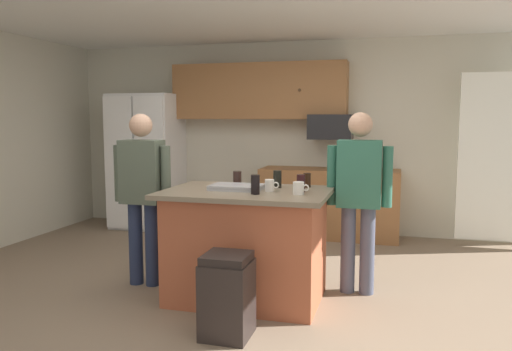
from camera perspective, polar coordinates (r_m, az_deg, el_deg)
floor at (r=4.65m, az=-3.49°, el=-13.23°), size 7.04×7.04×0.00m
back_wall at (r=7.09m, az=3.86°, el=4.34°), size 6.40×0.10×2.60m
french_door_window_panel at (r=6.65m, az=25.59°, el=1.84°), size 0.90×0.06×2.00m
cabinet_run_upper at (r=6.99m, az=0.30°, el=9.45°), size 2.40×0.38×0.75m
cabinet_run_lower at (r=6.76m, az=8.24°, el=-3.07°), size 1.80×0.63×0.90m
refrigerator at (r=7.39m, az=-12.21°, el=1.57°), size 0.91×0.76×1.90m
microwave_over_range at (r=6.69m, az=8.40°, el=5.44°), size 0.56×0.40×0.32m
kitchen_island at (r=4.41m, az=-1.06°, el=-7.77°), size 1.40×0.98×0.96m
person_elder_center at (r=4.56m, az=11.51°, el=-1.70°), size 0.57×0.22×1.62m
person_host_foreground at (r=4.82m, az=-12.66°, el=-1.38°), size 0.57×0.22×1.61m
glass_pilsner at (r=4.23m, az=5.08°, el=-0.87°), size 0.07×0.07×0.15m
glass_stout_tall at (r=4.08m, az=-0.08°, el=-1.02°), size 0.07×0.07×0.16m
mug_blue_stoneware at (r=4.09m, az=4.84°, el=-1.43°), size 0.13×0.09×0.10m
glass_dark_ale at (r=4.47m, az=2.42°, el=-0.41°), size 0.07×0.07×0.15m
glass_short_whisky at (r=4.62m, az=-2.12°, el=-0.32°), size 0.08×0.08×0.13m
tumbler_amber at (r=4.52m, az=5.77°, el=-0.53°), size 0.07×0.07×0.13m
mug_ceramic_white at (r=4.24m, az=1.57°, el=-1.12°), size 0.12×0.08×0.10m
serving_tray at (r=4.36m, az=-2.17°, el=-1.31°), size 0.44×0.30×0.04m
trash_bin at (r=3.74m, az=-3.27°, el=-13.37°), size 0.34×0.34×0.61m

